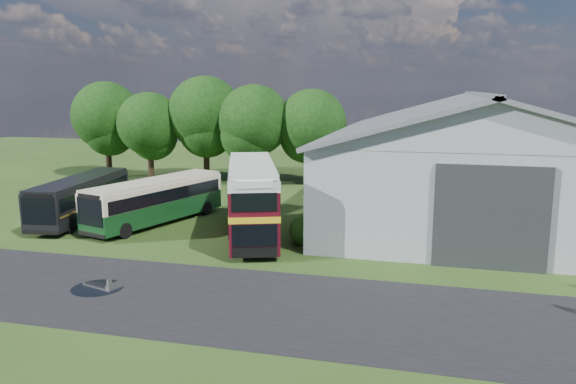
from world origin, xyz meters
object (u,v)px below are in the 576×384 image
(storage_shed, at_px, (475,154))
(bus_maroon_double, at_px, (252,200))
(bus_green_single, at_px, (156,200))
(bus_dark_single, at_px, (81,198))

(storage_shed, distance_m, bus_maroon_double, 15.79)
(bus_maroon_double, bearing_deg, storage_shed, 16.34)
(bus_green_single, bearing_deg, bus_maroon_double, 4.46)
(bus_green_single, xyz_separation_m, bus_maroon_double, (6.88, -1.56, 0.68))
(storage_shed, bearing_deg, bus_dark_single, -162.41)
(bus_green_single, height_order, bus_maroon_double, bus_maroon_double)
(bus_maroon_double, relative_size, bus_dark_single, 1.02)
(storage_shed, height_order, bus_maroon_double, storage_shed)
(storage_shed, relative_size, bus_dark_single, 2.43)
(bus_maroon_double, bearing_deg, bus_green_single, 147.55)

